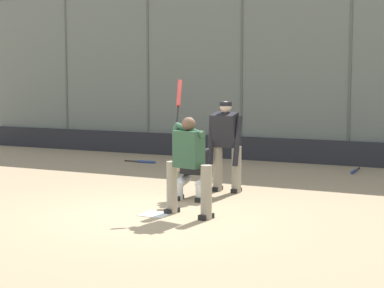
{
  "coord_description": "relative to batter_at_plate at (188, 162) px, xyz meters",
  "views": [
    {
      "loc": [
        -4.94,
        8.77,
        2.16
      ],
      "look_at": [
        -0.16,
        -1.0,
        1.05
      ],
      "focal_mm": 60.0,
      "sensor_mm": 36.0,
      "label": 1
    }
  ],
  "objects": [
    {
      "name": "spare_bat_by_padding",
      "position": [
        3.87,
        -5.22,
        -0.82
      ],
      "size": [
        0.88,
        0.11,
        0.07
      ],
      "rotation": [
        0.0,
        0.0,
        3.21
      ],
      "color": "black",
      "rests_on": "ground_plane"
    },
    {
      "name": "spare_bat_near_backstop",
      "position": [
        -1.36,
        -5.91,
        -0.82
      ],
      "size": [
        0.07,
        0.88,
        0.07
      ],
      "rotation": [
        0.0,
        0.0,
        1.58
      ],
      "color": "black",
      "rests_on": "ground_plane"
    },
    {
      "name": "padding_wall",
      "position": [
        0.51,
        -7.02,
        -0.55
      ],
      "size": [
        19.77,
        0.18,
        0.61
      ],
      "primitive_type": "cube",
      "color": "#28282D",
      "rests_on": "ground_plane"
    },
    {
      "name": "ground_plane",
      "position": [
        0.51,
        0.15,
        -0.85
      ],
      "size": [
        160.0,
        160.0,
        0.0
      ],
      "primitive_type": "plane",
      "color": "tan"
    },
    {
      "name": "catcher_behind_plate",
      "position": [
        0.57,
        -1.31,
        -0.25
      ],
      "size": [
        0.63,
        0.74,
        1.18
      ],
      "rotation": [
        0.0,
        0.0,
        0.08
      ],
      "color": "silver",
      "rests_on": "ground_plane"
    },
    {
      "name": "backstop_fence",
      "position": [
        0.51,
        -7.12,
        1.59
      ],
      "size": [
        20.26,
        0.08,
        4.7
      ],
      "color": "#515651",
      "rests_on": "ground_plane"
    },
    {
      "name": "batter_at_plate",
      "position": [
        0.0,
        0.0,
        0.0
      ],
      "size": [
        0.89,
        0.8,
        2.15
      ],
      "rotation": [
        0.0,
        0.0,
        -0.23
      ],
      "color": "gray",
      "rests_on": "ground_plane"
    },
    {
      "name": "home_plate_marker",
      "position": [
        0.51,
        0.15,
        -0.85
      ],
      "size": [
        0.43,
        0.43,
        0.01
      ],
      "primitive_type": "cube",
      "color": "white",
      "rests_on": "ground_plane"
    },
    {
      "name": "umpire_home",
      "position": [
        0.32,
        -2.24,
        0.08
      ],
      "size": [
        0.71,
        0.45,
        1.74
      ],
      "rotation": [
        0.0,
        0.0,
        -0.06
      ],
      "color": "gray",
      "rests_on": "ground_plane"
    }
  ]
}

